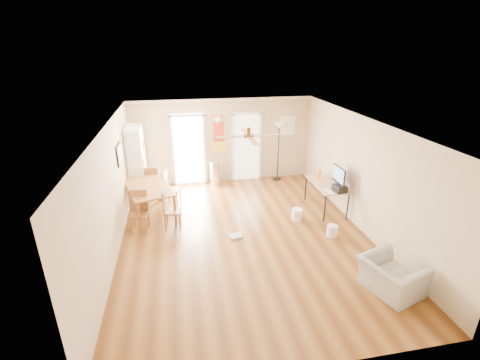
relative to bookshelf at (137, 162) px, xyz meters
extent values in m
plane|color=brown|center=(2.53, -2.78, -1.01)|extent=(7.00, 7.00, 0.00)
cube|color=red|center=(2.40, 0.70, 0.54)|extent=(0.46, 0.03, 1.10)
cube|color=white|center=(4.58, 0.69, 0.69)|extent=(0.50, 0.04, 0.60)
cube|color=black|center=(-0.20, -1.38, 0.69)|extent=(0.04, 0.66, 0.48)
cylinder|color=silver|center=(2.25, 0.43, -0.64)|extent=(0.43, 0.43, 0.74)
cube|color=white|center=(4.73, -2.31, -0.27)|extent=(0.14, 0.37, 0.01)
cube|color=black|center=(4.98, -2.34, -0.20)|extent=(0.30, 0.34, 0.16)
cylinder|color=orange|center=(4.83, -1.43, -0.16)|extent=(0.09, 0.09, 0.23)
cylinder|color=white|center=(3.95, -2.26, -0.86)|extent=(0.27, 0.27, 0.30)
cylinder|color=white|center=(4.48, -3.15, -0.87)|extent=(0.26, 0.26, 0.27)
cube|color=#A9A9A4|center=(2.31, -2.77, -0.99)|extent=(0.32, 0.28, 0.04)
imported|color=#9E9E99|center=(4.68, -5.07, -0.70)|extent=(1.08, 1.16, 0.62)
camera|label=1|loc=(1.17, -9.35, 3.09)|focal=25.37mm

